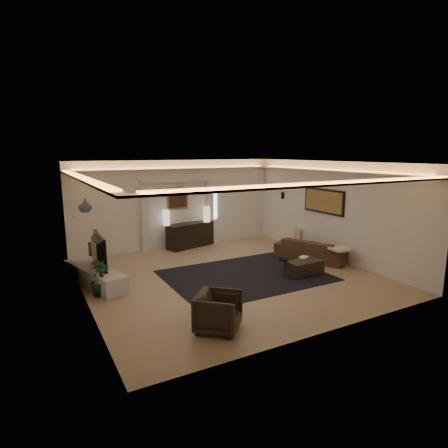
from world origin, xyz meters
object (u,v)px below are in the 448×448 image
sofa (311,250)px  armchair (218,312)px  console (190,235)px  coffee_table (304,267)px

sofa → armchair: size_ratio=2.70×
console → coffee_table: console is taller
console → armchair: bearing=-124.6°
sofa → coffee_table: sofa is taller
sofa → coffee_table: (-1.11, -0.99, -0.10)m
console → coffee_table: (1.44, -4.12, -0.20)m
coffee_table → armchair: bearing=-156.0°
console → coffee_table: bearing=-86.6°
console → coffee_table: 4.37m
sofa → armchair: bearing=96.4°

